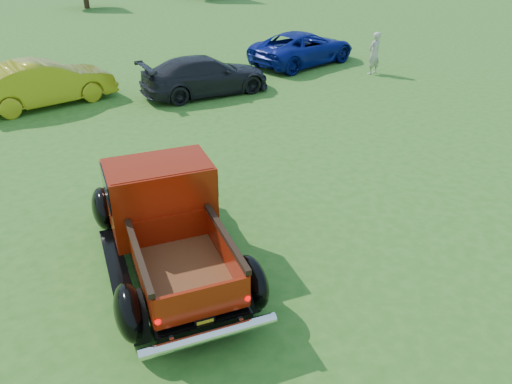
% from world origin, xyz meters
% --- Properties ---
extents(ground, '(120.00, 120.00, 0.00)m').
position_xyz_m(ground, '(0.00, 0.00, 0.00)').
color(ground, '#2E621C').
rests_on(ground, ground).
extents(pickup_truck, '(3.02, 4.95, 1.74)m').
position_xyz_m(pickup_truck, '(-1.90, 0.81, 0.82)').
color(pickup_truck, black).
rests_on(pickup_truck, ground).
extents(show_car_yellow, '(4.37, 1.86, 1.40)m').
position_xyz_m(show_car_yellow, '(-1.50, 10.37, 0.70)').
color(show_car_yellow, '#AFA217').
rests_on(show_car_yellow, ground).
extents(show_car_grey, '(4.49, 2.20, 1.26)m').
position_xyz_m(show_car_grey, '(3.23, 8.53, 0.63)').
color(show_car_grey, black).
rests_on(show_car_grey, ground).
extents(show_car_blue, '(4.93, 2.81, 1.30)m').
position_xyz_m(show_car_blue, '(8.50, 9.88, 0.65)').
color(show_car_blue, navy).
rests_on(show_car_blue, ground).
extents(spectator, '(0.59, 0.41, 1.56)m').
position_xyz_m(spectator, '(9.74, 7.17, 0.78)').
color(spectator, '#B0AA98').
rests_on(spectator, ground).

